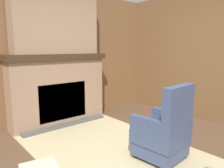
{
  "coord_description": "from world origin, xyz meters",
  "views": [
    {
      "loc": [
        1.73,
        -1.93,
        1.49
      ],
      "look_at": [
        -0.99,
        0.38,
        0.9
      ],
      "focal_mm": 35.0,
      "sensor_mm": 36.0,
      "label": 1
    }
  ],
  "objects": [
    {
      "name": "area_rug",
      "position": [
        -0.28,
        0.02,
        0.01
      ],
      "size": [
        3.58,
        1.93,
        0.01
      ],
      "color": "#C6B789",
      "rests_on": "ground"
    },
    {
      "name": "armchair",
      "position": [
        0.08,
        0.37,
        0.38
      ],
      "size": [
        0.65,
        0.64,
        1.04
      ],
      "rotation": [
        0.0,
        0.0,
        3.22
      ],
      "color": "#3D4C75",
      "rests_on": "ground"
    },
    {
      "name": "fireplace_hearth",
      "position": [
        -2.16,
        0.0,
        0.68
      ],
      "size": [
        0.6,
        1.98,
        1.38
      ],
      "color": "#9E7A60",
      "rests_on": "ground"
    },
    {
      "name": "wood_panel_wall_left",
      "position": [
        -2.4,
        0.0,
        1.32
      ],
      "size": [
        0.06,
        5.34,
        2.64
      ],
      "color": "brown",
      "rests_on": "ground"
    },
    {
      "name": "ground_plane",
      "position": [
        0.0,
        0.0,
        0.0
      ],
      "size": [
        14.0,
        14.0,
        0.0
      ],
      "primitive_type": "plane",
      "color": "brown"
    },
    {
      "name": "firewood_stack",
      "position": [
        -0.96,
        2.0,
        0.06
      ],
      "size": [
        0.44,
        0.44,
        0.12
      ],
      "rotation": [
        0.0,
        0.0,
        -0.28
      ],
      "color": "brown",
      "rests_on": "ground"
    },
    {
      "name": "chimney_breast",
      "position": [
        -2.18,
        0.0,
        2.0
      ],
      "size": [
        0.34,
        1.65,
        1.24
      ],
      "color": "#9E7A60",
      "rests_on": "fireplace_hearth"
    },
    {
      "name": "oil_lamp_vase",
      "position": [
        -2.21,
        -0.34,
        1.49
      ],
      "size": [
        0.09,
        0.09,
        0.32
      ],
      "color": "#47708E",
      "rests_on": "fireplace_hearth"
    },
    {
      "name": "storage_case",
      "position": [
        -2.21,
        0.18,
        1.45
      ],
      "size": [
        0.15,
        0.25,
        0.13
      ],
      "color": "gray",
      "rests_on": "fireplace_hearth"
    }
  ]
}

